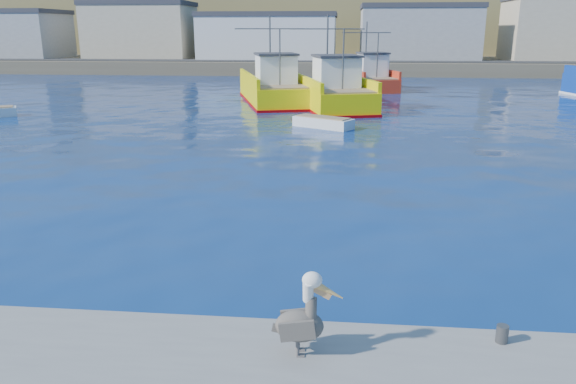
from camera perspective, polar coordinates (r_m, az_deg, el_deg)
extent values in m
plane|color=#06144F|center=(13.09, 3.82, -8.49)|extent=(260.00, 260.00, 0.00)
cylinder|color=#4C4C4C|center=(10.13, 20.93, -13.31)|extent=(0.20, 0.20, 0.30)
cube|color=brown|center=(84.02, 5.50, 12.91)|extent=(160.00, 30.00, 1.60)
cube|color=brown|center=(109.90, 5.65, 16.37)|extent=(180.00, 40.00, 14.00)
cube|color=brown|center=(130.01, 5.73, 18.53)|extent=(200.00, 40.00, 24.00)
cube|color=#2D2D2D|center=(72.99, 5.47, 13.10)|extent=(150.00, 5.00, 0.10)
cube|color=gray|center=(92.50, -26.75, 13.97)|extent=(16.00, 10.00, 6.00)
cube|color=#333338|center=(92.53, -27.02, 16.00)|extent=(16.32, 10.20, 0.60)
cube|color=tan|center=(83.81, -14.70, 15.42)|extent=(14.00, 9.00, 7.00)
cube|color=#333338|center=(83.88, -14.89, 18.00)|extent=(14.28, 9.18, 0.60)
cube|color=silver|center=(79.57, -1.93, 15.36)|extent=(18.00, 11.00, 5.50)
cube|color=#333338|center=(79.59, -1.95, 17.55)|extent=(18.36, 11.22, 0.60)
cube|color=gray|center=(79.49, 13.06, 15.33)|extent=(15.00, 10.00, 6.50)
cube|color=#333338|center=(79.54, 13.22, 17.88)|extent=(15.30, 10.20, 0.60)
cube|color=tan|center=(84.30, 27.12, 14.39)|extent=(17.00, 9.00, 7.50)
cube|color=yellow|center=(44.53, -1.58, 10.11)|extent=(6.96, 12.35, 1.53)
cube|color=yellow|center=(44.74, 0.79, 11.57)|extent=(3.36, 11.13, 0.70)
cube|color=yellow|center=(44.19, -3.99, 11.48)|extent=(3.36, 11.13, 0.70)
cube|color=#960307|center=(44.61, -1.57, 9.20)|extent=(7.10, 12.60, 0.25)
cube|color=#8C7251|center=(44.46, -1.58, 11.15)|extent=(6.53, 11.82, 0.10)
cube|color=white|center=(42.64, -1.23, 12.36)|extent=(3.43, 3.57, 2.00)
cube|color=#333338|center=(42.58, -1.24, 13.83)|extent=(3.72, 3.96, 0.15)
cylinder|color=#4C4C4C|center=(45.47, -1.84, 14.35)|extent=(0.15, 0.15, 5.00)
cylinder|color=#4C4C4C|center=(40.86, -0.84, 13.46)|extent=(0.12, 0.12, 4.00)
cylinder|color=#4C4C4C|center=(45.45, -1.86, 16.24)|extent=(5.29, 1.57, 0.08)
cube|color=yellow|center=(41.96, 4.29, 9.69)|extent=(6.88, 12.26, 1.51)
cube|color=yellow|center=(42.33, 6.86, 11.18)|extent=(3.17, 11.07, 0.70)
cube|color=yellow|center=(41.45, 1.74, 11.18)|extent=(3.17, 11.07, 0.70)
cube|color=#960307|center=(42.05, 4.27, 8.73)|extent=(7.02, 12.51, 0.25)
cube|color=#8C7251|center=(41.88, 4.32, 10.78)|extent=(6.45, 11.73, 0.10)
cube|color=white|center=(40.11, 4.94, 12.04)|extent=(3.47, 3.53, 2.00)
cube|color=#333338|center=(40.04, 4.98, 13.61)|extent=(3.75, 3.92, 0.15)
cylinder|color=#4C4C4C|center=(42.85, 4.01, 14.19)|extent=(0.15, 0.15, 5.00)
cylinder|color=#4C4C4C|center=(38.37, 5.63, 13.19)|extent=(0.12, 0.12, 4.00)
cylinder|color=#4C4C4C|center=(42.83, 4.05, 16.20)|extent=(5.45, 1.53, 0.08)
cube|color=red|center=(55.14, 8.08, 10.95)|extent=(5.62, 9.73, 1.19)
cube|color=red|center=(55.55, 9.75, 11.90)|extent=(2.44, 8.75, 0.70)
cube|color=red|center=(54.62, 6.46, 11.95)|extent=(2.44, 8.75, 0.70)
cube|color=#8C7251|center=(55.09, 8.11, 11.62)|extent=(5.26, 9.31, 0.10)
cube|color=white|center=(53.71, 8.58, 12.61)|extent=(2.90, 2.82, 2.00)
cube|color=#333338|center=(53.65, 8.63, 13.78)|extent=(3.14, 3.13, 0.15)
cylinder|color=#4C4C4C|center=(55.83, 7.93, 14.20)|extent=(0.15, 0.15, 5.00)
cylinder|color=#4C4C4C|center=(52.35, 9.08, 13.49)|extent=(0.12, 0.12, 4.00)
cylinder|color=#4C4C4C|center=(55.81, 7.99, 15.74)|extent=(4.68, 1.28, 0.08)
cube|color=silver|center=(32.77, 3.59, 6.94)|extent=(3.66, 2.88, 0.71)
cube|color=#8C7251|center=(32.71, 3.60, 7.60)|extent=(3.22, 2.47, 0.07)
cylinder|color=#595451|center=(9.16, 0.97, -15.58)|extent=(0.06, 0.06, 0.26)
cube|color=#595451|center=(9.22, 1.28, -16.25)|extent=(0.14, 0.11, 0.01)
cylinder|color=#595451|center=(9.30, 1.03, -15.04)|extent=(0.06, 0.06, 0.26)
cube|color=#595451|center=(9.37, 1.33, -15.70)|extent=(0.14, 0.11, 0.01)
ellipsoid|color=#38332D|center=(9.05, 1.17, -13.44)|extent=(0.78, 0.48, 0.53)
cube|color=#38332D|center=(8.87, 0.95, -13.95)|extent=(0.59, 0.08, 0.39)
cube|color=#38332D|center=(9.22, 1.07, -12.68)|extent=(0.59, 0.08, 0.39)
cube|color=#38332D|center=(9.10, -1.01, -13.70)|extent=(0.21, 0.15, 0.11)
cylinder|color=#38332D|center=(8.91, 2.36, -11.86)|extent=(0.19, 0.28, 0.42)
cylinder|color=white|center=(8.77, 2.06, -10.05)|extent=(0.18, 0.28, 0.39)
ellipsoid|color=white|center=(8.68, 2.48, -8.92)|extent=(0.32, 0.25, 0.26)
cone|color=gold|center=(8.76, 4.06, -9.95)|extent=(0.53, 0.15, 0.36)
cube|color=tan|center=(8.77, 3.42, -10.15)|extent=(0.32, 0.06, 0.23)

